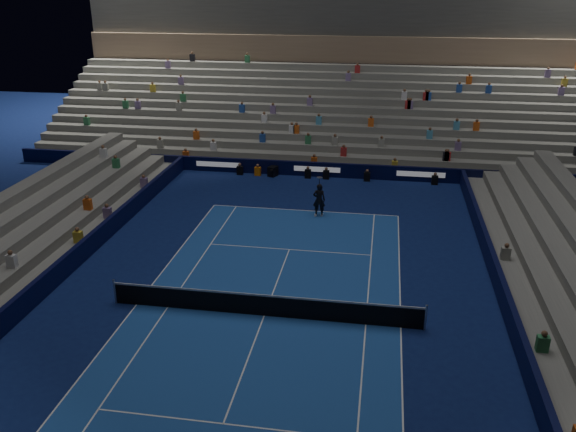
% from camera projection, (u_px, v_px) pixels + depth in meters
% --- Properties ---
extents(ground, '(90.00, 90.00, 0.00)m').
position_uv_depth(ground, '(264.00, 316.00, 24.21)').
color(ground, '#0D194F').
rests_on(ground, ground).
extents(court_surface, '(10.97, 23.77, 0.01)m').
position_uv_depth(court_surface, '(264.00, 316.00, 24.21)').
color(court_surface, '#1B4799').
rests_on(court_surface, ground).
extents(sponsor_barrier_far, '(44.00, 0.25, 1.00)m').
position_uv_depth(sponsor_barrier_far, '(317.00, 169.00, 40.95)').
color(sponsor_barrier_far, black).
rests_on(sponsor_barrier_far, ground).
extents(sponsor_barrier_east, '(0.25, 37.00, 1.00)m').
position_uv_depth(sponsor_barrier_east, '(514.00, 326.00, 22.57)').
color(sponsor_barrier_east, '#080C33').
rests_on(sponsor_barrier_east, ground).
extents(sponsor_barrier_west, '(0.25, 37.00, 1.00)m').
position_uv_depth(sponsor_barrier_west, '(43.00, 286.00, 25.47)').
color(sponsor_barrier_west, black).
rests_on(sponsor_barrier_west, ground).
extents(grandstand_main, '(44.00, 15.20, 11.20)m').
position_uv_depth(grandstand_main, '(331.00, 101.00, 48.48)').
color(grandstand_main, slate).
rests_on(grandstand_main, ground).
extents(tennis_net, '(12.90, 0.10, 1.10)m').
position_uv_depth(tennis_net, '(264.00, 305.00, 24.02)').
color(tennis_net, '#B2B2B7').
rests_on(tennis_net, ground).
extents(tennis_player, '(0.74, 0.51, 1.95)m').
position_uv_depth(tennis_player, '(319.00, 200.00, 33.97)').
color(tennis_player, black).
rests_on(tennis_player, ground).
extents(broadcast_camera, '(0.72, 1.07, 0.68)m').
position_uv_depth(broadcast_camera, '(273.00, 171.00, 41.04)').
color(broadcast_camera, black).
rests_on(broadcast_camera, ground).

